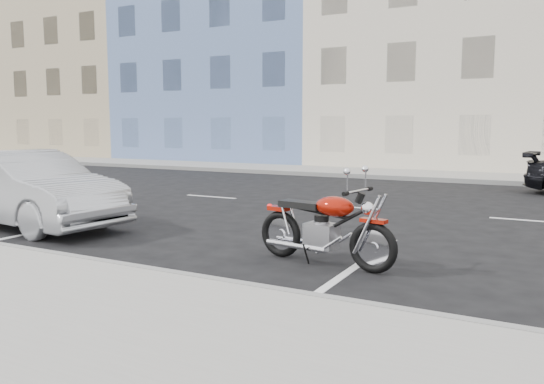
# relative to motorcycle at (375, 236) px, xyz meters

# --- Properties ---
(ground) EXTENTS (120.00, 120.00, 0.00)m
(ground) POSITION_rel_motorcycle_xyz_m (-0.33, 5.38, -0.50)
(ground) COLOR black
(ground) RESTS_ON ground
(sidewalk_far) EXTENTS (80.00, 3.40, 0.15)m
(sidewalk_far) POSITION_rel_motorcycle_xyz_m (-5.33, 14.08, -0.43)
(sidewalk_far) COLOR gray
(sidewalk_far) RESTS_ON ground
(curb_near) EXTENTS (80.00, 0.12, 0.16)m
(curb_near) POSITION_rel_motorcycle_xyz_m (-5.33, -1.62, -0.42)
(curb_near) COLOR gray
(curb_near) RESTS_ON ground
(curb_far) EXTENTS (80.00, 0.12, 0.16)m
(curb_far) POSITION_rel_motorcycle_xyz_m (-5.33, 12.38, -0.42)
(curb_far) COLOR gray
(curb_far) RESTS_ON ground
(bldg_far_west) EXTENTS (12.00, 12.00, 12.00)m
(bldg_far_west) POSITION_rel_motorcycle_xyz_m (-26.33, 21.68, 5.50)
(bldg_far_west) COLOR tan
(bldg_far_west) RESTS_ON ground
(bldg_blue) EXTENTS (12.00, 12.00, 13.00)m
(bldg_blue) POSITION_rel_motorcycle_xyz_m (-14.33, 21.68, 6.00)
(bldg_blue) COLOR #5B75A8
(bldg_blue) RESTS_ON ground
(bldg_cream) EXTENTS (12.00, 12.00, 11.50)m
(bldg_cream) POSITION_rel_motorcycle_xyz_m (-2.33, 21.68, 5.25)
(bldg_cream) COLOR beige
(bldg_cream) RESTS_ON ground
(motorcycle) EXTENTS (2.19, 0.75, 1.10)m
(motorcycle) POSITION_rel_motorcycle_xyz_m (0.00, 0.00, 0.00)
(motorcycle) COLOR black
(motorcycle) RESTS_ON ground
(sedan_silver) EXTENTS (4.61, 1.99, 1.48)m
(sedan_silver) POSITION_rel_motorcycle_xyz_m (-6.97, 0.07, 0.23)
(sedan_silver) COLOR #A4A7AC
(sedan_silver) RESTS_ON ground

